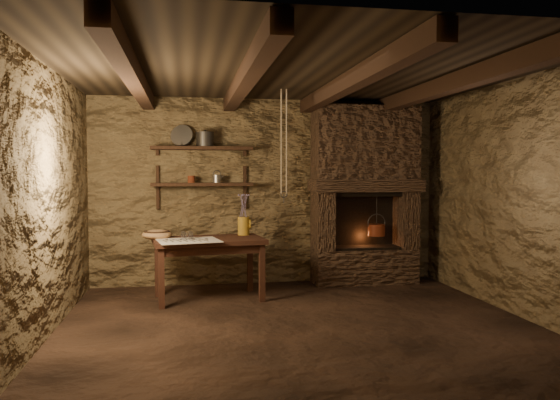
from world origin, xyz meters
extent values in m
plane|color=black|center=(0.00, 0.00, 0.00)|extent=(4.50, 4.50, 0.00)
cube|color=brown|center=(0.00, 2.00, 1.20)|extent=(4.50, 0.04, 2.40)
cube|color=brown|center=(0.00, -2.00, 1.20)|extent=(4.50, 0.04, 2.40)
cube|color=brown|center=(-2.25, 0.00, 1.20)|extent=(0.04, 4.00, 2.40)
cube|color=brown|center=(2.25, 0.00, 1.20)|extent=(0.04, 4.00, 2.40)
cube|color=black|center=(0.00, 0.00, 2.40)|extent=(4.50, 4.00, 0.04)
cube|color=black|center=(-1.50, 0.00, 2.31)|extent=(0.14, 3.95, 0.16)
cube|color=black|center=(-0.50, 0.00, 2.31)|extent=(0.14, 3.95, 0.16)
cube|color=black|center=(0.50, 0.00, 2.31)|extent=(0.14, 3.95, 0.16)
cube|color=black|center=(1.50, 0.00, 2.31)|extent=(0.14, 3.95, 0.16)
cube|color=black|center=(-0.85, 1.84, 1.30)|extent=(1.25, 0.30, 0.04)
cube|color=black|center=(-0.85, 1.84, 1.75)|extent=(1.25, 0.30, 0.04)
cube|color=#34241A|center=(1.25, 1.77, 0.23)|extent=(1.35, 0.45, 0.45)
cube|color=#34241A|center=(0.69, 1.77, 0.82)|extent=(0.23, 0.45, 0.75)
cube|color=#34241A|center=(1.81, 1.77, 0.82)|extent=(0.23, 0.45, 0.75)
cube|color=#34241A|center=(1.25, 1.74, 1.28)|extent=(1.43, 0.51, 0.16)
cube|color=#34241A|center=(1.25, 1.77, 1.83)|extent=(1.35, 0.45, 0.94)
cube|color=black|center=(1.25, 1.96, 0.82)|extent=(0.90, 0.06, 0.75)
cube|color=#321A11|center=(-0.80, 1.17, 0.67)|extent=(1.30, 0.84, 0.05)
cube|color=#321A11|center=(-0.80, 1.17, 0.60)|extent=(1.19, 0.73, 0.09)
cube|color=silver|center=(-1.02, 0.96, 0.71)|extent=(0.74, 0.64, 0.01)
cylinder|color=#A2781F|center=(-0.37, 1.43, 0.81)|extent=(0.15, 0.15, 0.22)
torus|color=#A2781F|center=(-0.30, 1.43, 0.83)|extent=(0.02, 0.12, 0.12)
ellipsoid|color=olive|center=(-1.38, 1.28, 0.74)|extent=(0.34, 0.34, 0.12)
cylinder|color=#32302D|center=(-0.81, 1.84, 1.85)|extent=(0.28, 0.28, 0.16)
cylinder|color=#A4A49F|center=(-1.09, 1.94, 1.91)|extent=(0.31, 0.20, 0.28)
cylinder|color=#541F10|center=(-0.98, 1.84, 1.36)|extent=(0.10, 0.10, 0.09)
cylinder|color=maroon|center=(1.40, 1.72, 0.70)|extent=(0.26, 0.26, 0.15)
torus|color=#32302D|center=(1.40, 1.72, 0.79)|extent=(0.24, 0.02, 0.24)
cylinder|color=#32302D|center=(1.40, 1.72, 0.94)|extent=(0.01, 0.01, 0.44)
camera|label=1|loc=(-1.04, -5.05, 1.46)|focal=35.00mm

